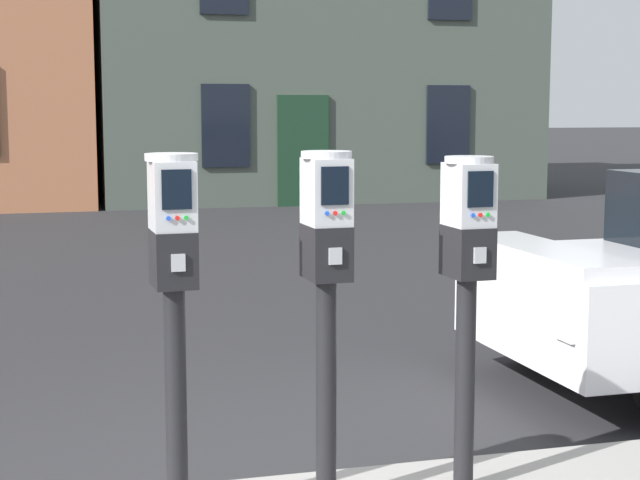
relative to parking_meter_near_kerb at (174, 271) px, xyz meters
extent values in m
cylinder|color=black|center=(0.00, 0.00, -0.57)|extent=(0.09, 0.09, 1.00)
cube|color=black|center=(0.00, 0.00, 0.05)|extent=(0.18, 0.24, 0.23)
cube|color=#A5A8AD|center=(0.00, -0.13, 0.05)|extent=(0.06, 0.01, 0.07)
cube|color=#B7BABF|center=(0.00, 0.00, 0.31)|extent=(0.18, 0.23, 0.28)
cube|color=black|center=(0.00, -0.12, 0.34)|extent=(0.12, 0.01, 0.16)
cylinder|color=blue|center=(-0.03, -0.12, 0.23)|extent=(0.02, 0.01, 0.02)
cylinder|color=red|center=(0.00, -0.12, 0.23)|extent=(0.02, 0.01, 0.02)
cylinder|color=green|center=(0.04, -0.12, 0.23)|extent=(0.02, 0.01, 0.02)
cylinder|color=#B7BABF|center=(0.00, 0.00, 0.47)|extent=(0.22, 0.22, 0.03)
cylinder|color=black|center=(0.65, 0.00, -0.57)|extent=(0.09, 0.09, 1.00)
cube|color=black|center=(0.65, 0.00, 0.05)|extent=(0.18, 0.24, 0.23)
cube|color=#A5A8AD|center=(0.66, -0.13, 0.05)|extent=(0.06, 0.01, 0.07)
cube|color=#B7BABF|center=(0.65, 0.00, 0.31)|extent=(0.18, 0.23, 0.28)
cube|color=black|center=(0.66, -0.12, 0.34)|extent=(0.12, 0.01, 0.16)
cylinder|color=blue|center=(0.62, -0.12, 0.23)|extent=(0.02, 0.01, 0.02)
cylinder|color=red|center=(0.66, -0.12, 0.23)|extent=(0.02, 0.01, 0.02)
cylinder|color=green|center=(0.69, -0.12, 0.23)|extent=(0.02, 0.01, 0.02)
cylinder|color=#B7BABF|center=(0.65, 0.00, 0.47)|extent=(0.22, 0.22, 0.03)
cylinder|color=black|center=(1.31, 0.00, -0.58)|extent=(0.09, 0.09, 0.98)
cube|color=black|center=(1.31, 0.00, 0.03)|extent=(0.18, 0.24, 0.23)
cube|color=#A5A8AD|center=(1.31, -0.13, 0.03)|extent=(0.06, 0.01, 0.07)
cube|color=#B7BABF|center=(1.31, 0.00, 0.28)|extent=(0.18, 0.23, 0.28)
cube|color=black|center=(1.31, -0.12, 0.32)|extent=(0.12, 0.01, 0.16)
cylinder|color=blue|center=(1.27, -0.12, 0.20)|extent=(0.02, 0.01, 0.02)
cylinder|color=red|center=(1.31, -0.12, 0.20)|extent=(0.02, 0.01, 0.02)
cylinder|color=green|center=(1.34, -0.12, 0.20)|extent=(0.02, 0.01, 0.02)
cylinder|color=#B7BABF|center=(1.31, 0.00, 0.44)|extent=(0.22, 0.22, 0.03)
cube|color=silver|center=(2.57, 1.64, -0.27)|extent=(0.46, 1.68, 0.10)
cube|color=white|center=(2.35, 0.96, -0.59)|extent=(0.04, 0.20, 0.14)
cube|color=white|center=(2.33, 2.32, -0.59)|extent=(0.04, 0.20, 0.14)
cylinder|color=black|center=(3.06, 2.47, -0.89)|extent=(0.64, 0.23, 0.64)
cube|color=black|center=(2.87, 14.58, 0.33)|extent=(0.90, 0.06, 1.53)
cube|color=black|center=(7.30, 14.58, 0.33)|extent=(0.90, 0.06, 1.53)
cube|color=#193823|center=(4.35, 14.58, -0.16)|extent=(1.00, 0.07, 2.10)
camera|label=1|loc=(-0.53, -4.13, 0.67)|focal=57.15mm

